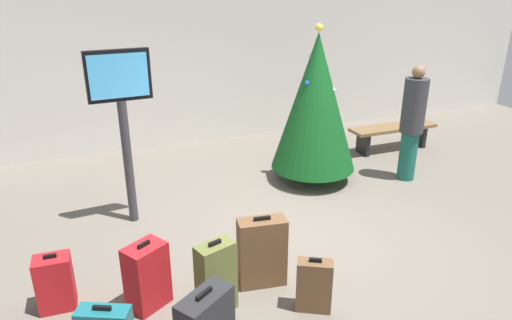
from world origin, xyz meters
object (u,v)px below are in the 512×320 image
suitcase_4 (262,252)px  suitcase_7 (314,286)px  suitcase_0 (147,276)px  suitcase_3 (55,283)px  waiting_bench (393,132)px  flight_info_kiosk (122,108)px  holiday_tree (316,103)px  traveller_0 (412,121)px  suitcase_6 (216,278)px

suitcase_4 → suitcase_7: (0.32, -0.59, -0.11)m
suitcase_0 → suitcase_4: (1.21, -0.08, 0.04)m
suitcase_0 → suitcase_3: 0.92m
suitcase_0 → suitcase_4: suitcase_4 is taller
suitcase_0 → suitcase_7: suitcase_0 is taller
waiting_bench → suitcase_7: bearing=-135.5°
suitcase_0 → suitcase_4: size_ratio=0.90×
flight_info_kiosk → suitcase_4: size_ratio=2.83×
suitcase_0 → holiday_tree: bearing=35.8°
waiting_bench → traveller_0: (-0.64, -1.23, 0.62)m
suitcase_3 → suitcase_4: bearing=-10.6°
holiday_tree → suitcase_0: (-3.05, -2.20, -0.96)m
traveller_0 → suitcase_7: bearing=-142.1°
suitcase_3 → suitcase_4: size_ratio=0.76×
waiting_bench → suitcase_7: size_ratio=2.92×
traveller_0 → suitcase_4: traveller_0 is taller
suitcase_3 → traveller_0: bearing=14.1°
waiting_bench → suitcase_4: 4.94m
waiting_bench → suitcase_3: 6.55m
holiday_tree → waiting_bench: size_ratio=1.44×
suitcase_0 → suitcase_6: suitcase_6 is taller
suitcase_3 → suitcase_6: (1.49, -0.63, 0.09)m
flight_info_kiosk → suitcase_7: size_ratio=3.89×
suitcase_4 → suitcase_3: bearing=169.4°
suitcase_7 → suitcase_6: bearing=159.5°
waiting_bench → traveller_0: 1.52m
suitcase_3 → suitcase_7: suitcase_3 is taller
suitcase_6 → suitcase_7: 0.98m
waiting_bench → suitcase_0: suitcase_0 is taller
suitcase_0 → suitcase_4: bearing=-4.0°
holiday_tree → flight_info_kiosk: 2.98m
traveller_0 → suitcase_7: 3.85m
holiday_tree → waiting_bench: 2.41m
suitcase_0 → suitcase_6: size_ratio=0.92×
holiday_tree → traveller_0: bearing=-20.3°
waiting_bench → suitcase_0: bearing=-150.7°
holiday_tree → suitcase_7: 3.41m
traveller_0 → suitcase_3: bearing=-165.9°
waiting_bench → suitcase_7: suitcase_7 is taller
waiting_bench → suitcase_7: 5.08m
suitcase_0 → suitcase_7: (1.53, -0.67, -0.07)m
holiday_tree → traveller_0: size_ratio=1.33×
holiday_tree → suitcase_7: bearing=-117.8°
suitcase_0 → suitcase_7: 1.67m
holiday_tree → flight_info_kiosk: holiday_tree is taller
flight_info_kiosk → suitcase_0: size_ratio=3.16×
traveller_0 → suitcase_3: 5.60m
holiday_tree → flight_info_kiosk: size_ratio=1.08×
suitcase_7 → flight_info_kiosk: bearing=119.3°
suitcase_7 → traveller_0: bearing=37.9°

